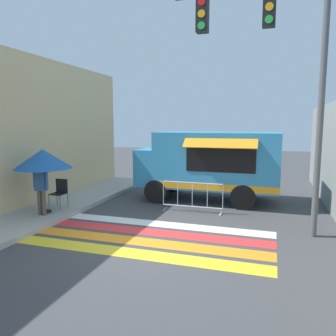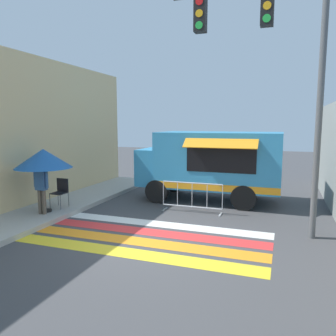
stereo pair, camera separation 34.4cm
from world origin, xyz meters
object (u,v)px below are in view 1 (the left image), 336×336
at_px(traffic_signal_pole, 273,51).
at_px(patio_umbrella, 43,159).
at_px(folding_chair, 60,191).
at_px(barricade_front, 192,197).
at_px(food_truck, 207,161).
at_px(vendor_person, 41,186).

distance_m(traffic_signal_pole, patio_umbrella, 7.36).
relative_size(folding_chair, barricade_front, 0.46).
bearing_deg(patio_umbrella, barricade_front, 25.14).
xyz_separation_m(food_truck, folding_chair, (-4.36, -3.25, -0.78)).
xyz_separation_m(traffic_signal_pole, vendor_person, (-6.62, -0.91, -3.74)).
distance_m(patio_umbrella, vendor_person, 0.84).
xyz_separation_m(patio_umbrella, folding_chair, (0.07, 0.68, -1.13)).
bearing_deg(traffic_signal_pole, patio_umbrella, -174.53).
relative_size(food_truck, vendor_person, 3.26).
xyz_separation_m(traffic_signal_pole, folding_chair, (-6.64, 0.04, -4.08)).
distance_m(food_truck, vendor_person, 6.05).
xyz_separation_m(patio_umbrella, vendor_person, (0.09, -0.27, -0.79)).
distance_m(food_truck, traffic_signal_pole, 5.19).
xyz_separation_m(food_truck, patio_umbrella, (-4.43, -3.93, 0.35)).
distance_m(folding_chair, vendor_person, 1.01).
distance_m(food_truck, patio_umbrella, 5.93).
distance_m(patio_umbrella, folding_chair, 1.32).
relative_size(traffic_signal_pole, vendor_person, 4.11).
height_order(food_truck, patio_umbrella, food_truck).
bearing_deg(barricade_front, patio_umbrella, -154.86).
bearing_deg(traffic_signal_pole, folding_chair, 179.68).
bearing_deg(traffic_signal_pole, vendor_person, -172.17).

